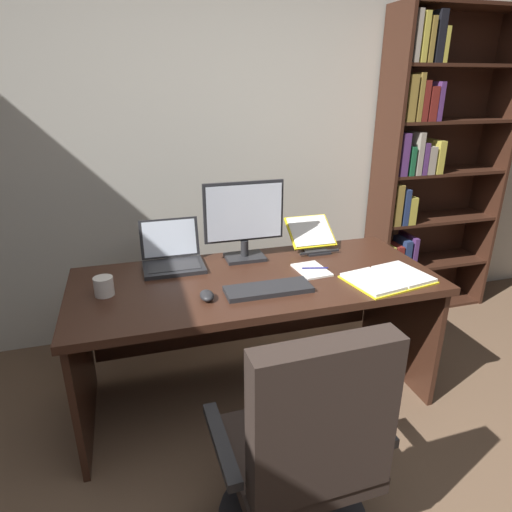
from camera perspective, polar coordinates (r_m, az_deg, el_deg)
The scene contains 13 objects.
wall_back at distance 3.03m, azimuth -3.27°, elevation 17.26°, with size 5.67×0.12×2.90m, color beige.
desk at distance 2.44m, azimuth -0.58°, elevation -6.11°, with size 1.87×0.80×0.73m.
bookshelf at distance 3.46m, azimuth 20.96°, elevation 9.84°, with size 0.95×0.32×2.14m.
office_chair at distance 1.74m, azimuth 6.24°, elevation -24.98°, with size 0.62×0.60×0.98m.
monitor at distance 2.46m, azimuth -1.55°, elevation 4.51°, with size 0.45×0.16×0.44m.
laptop at distance 2.45m, azimuth -10.73°, elevation -0.16°, with size 0.32×0.29×0.24m.
keyboard at distance 2.13m, azimuth 1.60°, elevation -4.30°, with size 0.42×0.15×0.02m, color #232326.
computer_mouse at distance 2.07m, azimuth -6.37°, elevation -5.09°, with size 0.06×0.10×0.04m, color #232326.
reading_stand_with_book at distance 2.69m, azimuth 7.16°, elevation 2.74°, with size 0.27×0.27×0.17m.
open_binder at distance 2.35m, azimuth 16.67°, elevation -2.77°, with size 0.46×0.36×0.02m.
notepad at distance 2.38m, azimuth 7.18°, elevation -1.80°, with size 0.15×0.21×0.01m, color white.
pen at distance 2.39m, azimuth 7.64°, elevation -1.54°, with size 0.01×0.01×0.14m, color navy.
coffee_mug at distance 2.20m, azimuth -19.05°, elevation -3.72°, with size 0.09×0.09×0.09m, color silver.
Camera 1 is at (-0.69, -0.79, 1.67)m, focal length 30.99 mm.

